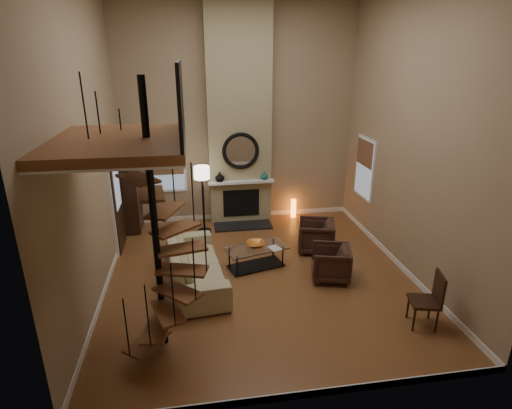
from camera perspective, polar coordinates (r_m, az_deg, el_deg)
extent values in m
cube|color=#945C2F|center=(8.55, 0.43, -9.80)|extent=(6.00, 6.50, 0.01)
cube|color=tan|center=(10.73, -2.46, 12.04)|extent=(6.00, 0.02, 5.50)
cube|color=tan|center=(4.50, 7.37, 0.31)|extent=(6.00, 0.02, 5.50)
cube|color=tan|center=(7.66, -22.42, 7.25)|extent=(0.02, 6.50, 5.50)
cube|color=tan|center=(8.58, 20.91, 8.68)|extent=(0.02, 6.50, 5.50)
cube|color=white|center=(11.42, -2.26, -1.46)|extent=(6.00, 0.02, 0.12)
cube|color=white|center=(5.98, 6.09, -24.70)|extent=(6.00, 0.02, 0.12)
cube|color=white|center=(8.61, -19.95, -10.42)|extent=(0.02, 6.50, 0.12)
cube|color=white|center=(9.43, 18.83, -7.50)|extent=(0.02, 6.50, 0.12)
cube|color=tan|center=(10.54, -2.34, 11.89)|extent=(1.60, 0.38, 5.50)
cube|color=black|center=(10.82, -1.82, -2.95)|extent=(1.50, 0.60, 0.04)
cube|color=black|center=(10.89, -2.05, 0.21)|extent=(0.95, 0.02, 0.72)
cube|color=white|center=(10.62, -2.03, 3.11)|extent=(1.70, 0.18, 0.06)
torus|color=black|center=(10.48, -2.13, 7.39)|extent=(0.94, 0.10, 0.94)
cylinder|color=white|center=(10.49, -2.14, 7.40)|extent=(0.80, 0.01, 0.80)
imported|color=black|center=(10.57, -5.04, 3.82)|extent=(0.24, 0.24, 0.25)
imported|color=#1A5D56|center=(10.71, 1.12, 4.01)|extent=(0.20, 0.20, 0.21)
cube|color=white|center=(10.88, -12.39, 5.52)|extent=(1.02, 0.04, 1.52)
cube|color=#8C9EB2|center=(10.86, -12.39, 5.49)|extent=(0.90, 0.01, 1.40)
cube|color=brown|center=(10.80, -12.48, 6.55)|extent=(0.90, 0.01, 0.98)
cube|color=white|center=(10.55, 14.82, 4.87)|extent=(0.04, 1.02, 1.52)
cube|color=#8C9EB2|center=(10.54, 14.69, 4.86)|extent=(0.01, 0.90, 1.40)
cube|color=brown|center=(10.45, 14.80, 6.90)|extent=(0.01, 0.90, 0.63)
cube|color=white|center=(9.81, -18.76, -0.08)|extent=(0.06, 1.05, 2.16)
cube|color=black|center=(9.81, -18.54, -0.21)|extent=(0.05, 0.90, 2.05)
cube|color=#8C9EB2|center=(9.67, -18.64, 2.16)|extent=(0.01, 0.60, 0.90)
cube|color=brown|center=(5.68, -18.39, 8.14)|extent=(1.70, 2.20, 0.12)
cube|color=white|center=(5.70, -18.31, 7.40)|extent=(1.70, 2.20, 0.03)
cube|color=black|center=(5.53, -10.37, 14.09)|extent=(0.04, 2.20, 0.94)
cylinder|color=black|center=(5.97, -13.86, -2.64)|extent=(0.10, 0.10, 4.02)
cube|color=brown|center=(6.63, -14.73, -17.81)|extent=(0.71, 0.78, 0.04)
cylinder|color=black|center=(6.15, -17.48, -15.98)|extent=(0.02, 0.02, 0.94)
cube|color=brown|center=(6.40, -13.52, -16.32)|extent=(0.46, 0.77, 0.04)
cylinder|color=black|center=(5.85, -14.76, -14.67)|extent=(0.02, 0.02, 0.94)
cube|color=brown|center=(6.24, -12.07, -14.28)|extent=(0.55, 0.79, 0.04)
cylinder|color=black|center=(5.69, -11.42, -12.26)|extent=(0.02, 0.02, 0.94)
cube|color=brown|center=(6.17, -10.82, -11.75)|extent=(0.75, 0.74, 0.04)
cylinder|color=black|center=(5.71, -8.55, -8.93)|extent=(0.02, 0.02, 0.94)
cube|color=brown|center=(6.17, -10.13, -8.92)|extent=(0.79, 0.53, 0.04)
cylinder|color=black|center=(5.86, -7.03, -5.19)|extent=(0.02, 0.02, 0.94)
cube|color=brown|center=(6.20, -10.21, -6.04)|extent=(0.77, 0.48, 0.04)
cylinder|color=black|center=(6.08, -7.16, -1.57)|extent=(0.02, 0.02, 0.94)
cube|color=brown|center=(6.24, -11.05, -3.30)|extent=(0.77, 0.72, 0.04)
cylinder|color=black|center=(6.28, -8.77, 1.60)|extent=(0.02, 0.02, 0.94)
cube|color=brown|center=(6.25, -12.47, -0.81)|extent=(0.58, 0.79, 0.04)
cylinder|color=black|center=(6.41, -11.45, 4.24)|extent=(0.02, 0.02, 0.94)
cube|color=brown|center=(6.20, -14.23, 1.43)|extent=(0.41, 0.75, 0.04)
cylinder|color=black|center=(6.42, -14.69, 6.40)|extent=(0.02, 0.02, 0.94)
cube|color=brown|center=(6.08, -16.02, 3.48)|extent=(0.68, 0.79, 0.04)
cylinder|color=black|center=(6.29, -17.98, 8.24)|extent=(0.02, 0.02, 0.94)
cube|color=brown|center=(5.91, -17.51, 5.47)|extent=(0.80, 0.64, 0.04)
cylinder|color=black|center=(6.04, -20.80, 9.97)|extent=(0.02, 0.02, 0.94)
cube|color=brown|center=(5.70, -18.43, 7.54)|extent=(0.72, 0.34, 0.04)
cylinder|color=black|center=(5.69, -22.60, 11.85)|extent=(0.02, 0.02, 0.94)
cube|color=black|center=(10.78, -16.88, 1.36)|extent=(0.39, 0.83, 1.85)
imported|color=tan|center=(8.24, -8.51, -8.08)|extent=(1.23, 2.60, 0.73)
imported|color=#3C231B|center=(9.51, 8.75, -4.36)|extent=(0.99, 0.98, 0.73)
imported|color=#3C231B|center=(8.41, 10.77, -7.94)|extent=(0.91, 0.89, 0.68)
cube|color=silver|center=(8.67, 0.00, -6.01)|extent=(1.38, 0.94, 0.02)
cube|color=black|center=(8.86, 0.00, -8.41)|extent=(1.25, 0.81, 0.02)
cylinder|color=black|center=(8.41, -2.62, -8.60)|extent=(0.04, 0.04, 0.46)
cylinder|color=black|center=(8.80, 3.70, -7.23)|extent=(0.04, 0.04, 0.46)
cylinder|color=black|center=(8.77, -3.72, -7.33)|extent=(0.04, 0.04, 0.46)
cylinder|color=black|center=(9.15, 2.40, -6.08)|extent=(0.04, 0.04, 0.46)
imported|color=#C76A23|center=(8.69, -0.05, -5.52)|extent=(0.39, 0.39, 0.10)
imported|color=gray|center=(8.59, 2.48, -6.14)|extent=(0.30, 0.34, 0.03)
cylinder|color=black|center=(10.61, -7.16, -3.61)|extent=(0.34, 0.34, 0.03)
cylinder|color=black|center=(10.32, -7.34, 0.38)|extent=(0.04, 0.04, 1.48)
cylinder|color=#F2E5C6|center=(10.10, -7.53, 4.39)|extent=(0.38, 0.38, 0.31)
cylinder|color=orange|center=(11.41, 5.20, -0.52)|extent=(0.14, 0.14, 0.50)
cube|color=black|center=(7.46, 22.20, -12.35)|extent=(0.54, 0.54, 0.05)
cube|color=black|center=(7.40, 24.00, -10.57)|extent=(0.14, 0.42, 0.53)
cylinder|color=black|center=(7.39, 21.01, -14.66)|extent=(0.04, 0.04, 0.43)
cylinder|color=black|center=(7.50, 23.72, -14.50)|extent=(0.04, 0.04, 0.43)
cylinder|color=black|center=(7.67, 20.26, -13.15)|extent=(0.04, 0.04, 0.43)
cylinder|color=black|center=(7.78, 22.87, -13.03)|extent=(0.04, 0.04, 0.43)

